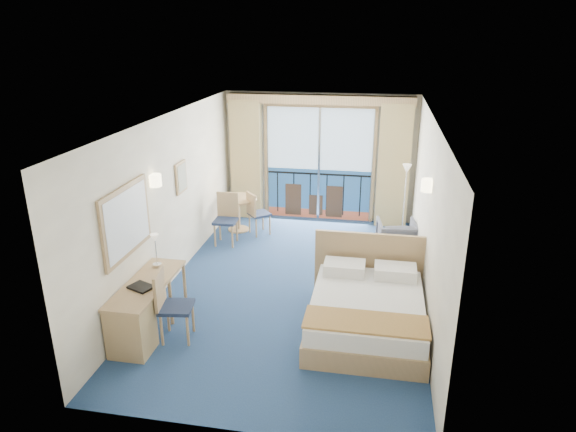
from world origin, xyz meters
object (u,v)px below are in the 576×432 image
object	(u,v)px
desk_chair	(169,302)
armchair	(396,237)
table_chair_a	(256,211)
bed	(367,310)
desk	(135,320)
round_table	(238,206)
table_chair_b	(227,215)
floor_lamp	(406,181)
nightstand	(406,276)

from	to	relation	value
desk_chair	armchair	bearing A→B (deg)	-50.42
table_chair_a	bed	bearing A→B (deg)	176.64
bed	desk_chair	world-z (taller)	bed
desk	round_table	distance (m)	4.25
desk_chair	round_table	size ratio (longest dim) A/B	1.27
round_table	table_chair_b	world-z (taller)	table_chair_b
bed	table_chair_b	size ratio (longest dim) A/B	2.04
floor_lamp	round_table	bearing A→B (deg)	-172.37
armchair	floor_lamp	size ratio (longest dim) A/B	0.49
bed	table_chair_b	xyz separation A→B (m)	(-2.78, 2.63, 0.26)
armchair	floor_lamp	world-z (taller)	floor_lamp
round_table	table_chair_b	distance (m)	0.66
bed	floor_lamp	size ratio (longest dim) A/B	1.40
nightstand	desk	xyz separation A→B (m)	(-3.50, -2.16, 0.14)
table_chair_a	table_chair_b	size ratio (longest dim) A/B	0.90
desk_chair	table_chair_b	size ratio (longest dim) A/B	1.00
desk	round_table	bearing A→B (deg)	87.30
nightstand	desk_chair	distance (m)	3.67
nightstand	floor_lamp	distance (m)	2.65
nightstand	desk_chair	size ratio (longest dim) A/B	0.53
floor_lamp	table_chair_a	bearing A→B (deg)	-168.34
table_chair_b	bed	bearing A→B (deg)	-44.45
bed	nightstand	distance (m)	1.33
floor_lamp	table_chair_a	xyz separation A→B (m)	(-2.91, -0.60, -0.59)
nightstand	desk_chair	xyz separation A→B (m)	(-3.13, -1.89, 0.29)
bed	armchair	world-z (taller)	bed
armchair	desk_chair	size ratio (longest dim) A/B	0.71
floor_lamp	desk	bearing A→B (deg)	-126.93
floor_lamp	round_table	xyz separation A→B (m)	(-3.32, -0.44, -0.56)
floor_lamp	armchair	bearing A→B (deg)	-97.85
armchair	round_table	distance (m)	3.24
desk	table_chair_a	size ratio (longest dim) A/B	1.75
bed	table_chair_b	world-z (taller)	bed
floor_lamp	table_chair_b	xyz separation A→B (m)	(-3.36, -1.10, -0.53)
bed	floor_lamp	xyz separation A→B (m)	(0.59, 3.73, 0.79)
table_chair_b	armchair	bearing A→B (deg)	-0.21
bed	table_chair_a	world-z (taller)	bed
bed	nightstand	bearing A→B (deg)	64.66
table_chair_a	table_chair_b	bearing A→B (deg)	97.66
floor_lamp	round_table	world-z (taller)	floor_lamp
bed	desk_chair	xyz separation A→B (m)	(-2.56, -0.69, 0.26)
nightstand	table_chair_a	bearing A→B (deg)	146.38
desk	desk_chair	distance (m)	0.49
desk_chair	table_chair_b	xyz separation A→B (m)	(-0.21, 3.31, -0.00)
desk_chair	table_chair_b	distance (m)	3.32
table_chair_b	desk_chair	bearing A→B (deg)	-87.35
desk	table_chair_a	bearing A→B (deg)	81.44
bed	floor_lamp	distance (m)	3.85
armchair	desk	distance (m)	4.96
table_chair_a	desk_chair	bearing A→B (deg)	136.42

